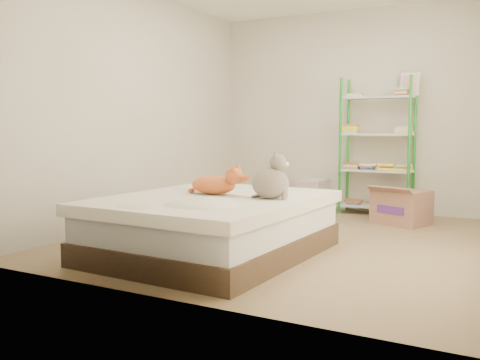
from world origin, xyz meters
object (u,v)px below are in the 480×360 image
Objects in this scene: bed at (213,226)px; cardboard_box at (401,207)px; white_bin at (313,194)px; grey_cat at (270,176)px; shelf_unit at (378,150)px; orange_cat at (213,183)px.

cardboard_box is at bearing 66.18° from bed.
bed is 4.98× the size of white_bin.
shelf_unit is at bearing -19.51° from grey_cat.
orange_cat is 2.67m from white_bin.
grey_cat is 2.30m from cardboard_box.
white_bin is (-0.83, -0.05, -0.60)m from shelf_unit.
bed is 0.67m from grey_cat.
white_bin is at bearing 95.31° from bed.
shelf_unit is 2.58× the size of cardboard_box.
grey_cat reaches higher than bed.
orange_cat reaches higher than cardboard_box.
orange_cat is (-0.08, 0.13, 0.35)m from bed.
grey_cat is 2.79m from white_bin.
bed is 2.99× the size of cardboard_box.
orange_cat is 0.58m from grey_cat.
grey_cat is at bearing -1.16° from orange_cat.
shelf_unit is at bearing 78.67° from bed.
bed is at bearing -86.64° from white_bin.
shelf_unit is 1.03m from white_bin.
bed is 2.51m from cardboard_box.
shelf_unit is (0.67, 2.82, 0.56)m from bed.
grey_cat is at bearing -93.61° from shelf_unit.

